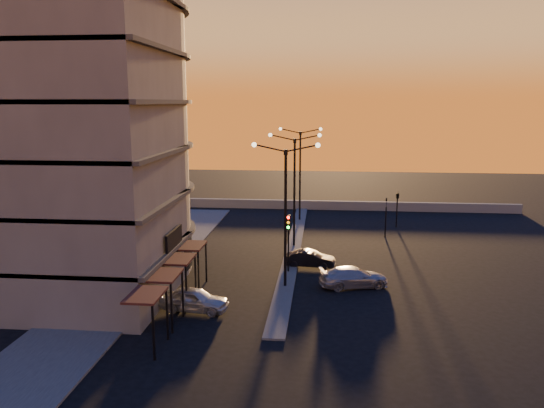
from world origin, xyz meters
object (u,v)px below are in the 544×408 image
(traffic_light_main, at_px, (288,234))
(car_hatchback, at_px, (194,299))
(car_wagon, at_px, (354,277))
(car_sedan, at_px, (310,259))
(streetlamp_mid, at_px, (294,181))

(traffic_light_main, xyz_separation_m, car_hatchback, (-4.99, -7.35, -2.20))
(car_hatchback, xyz_separation_m, car_wagon, (9.49, 5.02, -0.03))
(car_wagon, bearing_deg, car_sedan, 22.77)
(car_wagon, bearing_deg, car_hatchback, 103.98)
(traffic_light_main, bearing_deg, car_hatchback, -124.15)
(streetlamp_mid, bearing_deg, car_sedan, -74.56)
(traffic_light_main, distance_m, car_wagon, 5.54)
(traffic_light_main, relative_size, car_wagon, 0.94)
(traffic_light_main, xyz_separation_m, car_sedan, (1.50, 1.70, -2.28))
(car_hatchback, bearing_deg, streetlamp_mid, -11.89)
(traffic_light_main, relative_size, car_sedan, 1.15)
(streetlamp_mid, height_order, traffic_light_main, streetlamp_mid)
(traffic_light_main, relative_size, car_hatchback, 1.06)
(streetlamp_mid, distance_m, car_wagon, 11.58)
(traffic_light_main, xyz_separation_m, car_wagon, (4.50, -2.33, -2.23))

